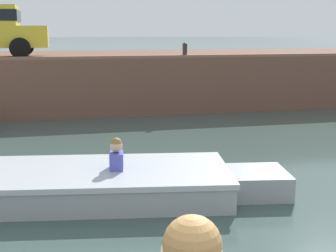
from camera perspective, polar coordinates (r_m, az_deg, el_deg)
ground_plane at (r=8.11m, az=-5.70°, el=-6.55°), size 400.00×400.00×0.00m
far_quay_wall at (r=16.68m, az=-9.64°, el=5.68°), size 60.00×6.00×1.72m
far_wall_coping at (r=13.74m, az=-9.05°, el=8.26°), size 60.00×0.24×0.08m
motorboat_passing at (r=7.26m, az=-10.11°, el=-6.94°), size 5.93×2.47×0.94m
mooring_bollard_east at (r=14.31m, az=2.07°, el=9.31°), size 0.15×0.15×0.45m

